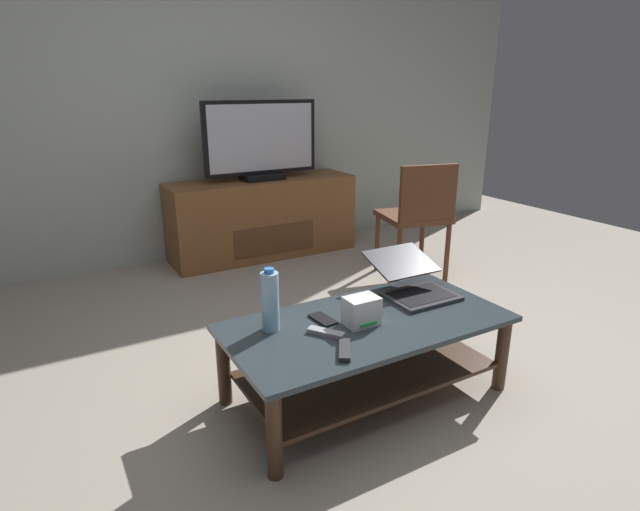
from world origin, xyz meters
TOP-DOWN VIEW (x-y plane):
  - ground_plane at (0.00, 0.00)m, footprint 7.68×7.68m
  - back_wall at (0.00, 2.42)m, footprint 6.40×0.12m
  - coffee_table at (-0.07, -0.05)m, footprint 1.26×0.63m
  - media_cabinet at (0.36, 2.10)m, footprint 1.53×0.47m
  - television at (0.36, 2.07)m, footprint 0.94×0.20m
  - dining_chair at (1.09, 1.00)m, footprint 0.53×0.53m
  - laptop at (0.30, 0.09)m, footprint 0.33×0.42m
  - router_box at (-0.12, -0.07)m, footprint 0.14×0.11m
  - water_bottle_near at (-0.48, 0.08)m, footprint 0.08×0.08m
  - cell_phone at (-0.24, 0.05)m, footprint 0.08×0.15m
  - tv_remote at (-0.30, -0.08)m, footprint 0.13×0.16m
  - soundbar_remote at (-0.31, -0.24)m, footprint 0.12×0.16m

SIDE VIEW (x-z plane):
  - ground_plane at x=0.00m, z-range 0.00..0.00m
  - coffee_table at x=-0.07m, z-range 0.07..0.45m
  - media_cabinet at x=0.36m, z-range 0.00..0.64m
  - cell_phone at x=-0.24m, z-range 0.38..0.39m
  - tv_remote at x=-0.30m, z-range 0.38..0.40m
  - soundbar_remote at x=-0.31m, z-range 0.38..0.40m
  - laptop at x=0.30m, z-range 0.35..0.53m
  - router_box at x=-0.12m, z-range 0.38..0.51m
  - dining_chair at x=1.09m, z-range 0.07..0.93m
  - water_bottle_near at x=-0.48m, z-range 0.37..0.65m
  - television at x=0.36m, z-range 0.63..1.25m
  - back_wall at x=0.00m, z-range 0.00..2.80m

